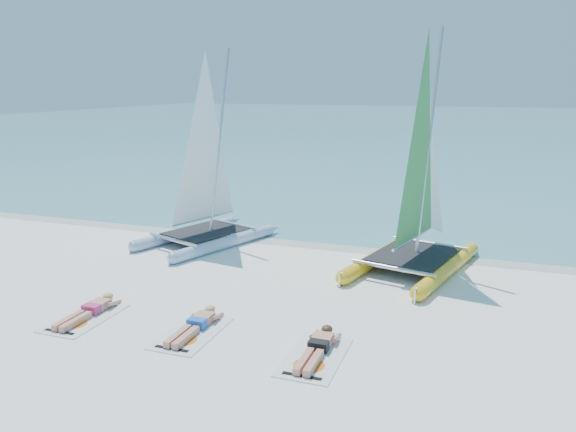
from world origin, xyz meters
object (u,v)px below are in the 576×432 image
Objects in this scene: sunbather_a at (90,310)px; towel_c at (315,357)px; catamaran_yellow at (423,191)px; sunbather_c at (318,347)px; sunbather_b at (196,324)px; towel_a at (85,318)px; catamaran_blue at (206,185)px; towel_b at (191,333)px.

towel_c is (5.10, -0.22, -0.11)m from sunbather_a.
catamaran_yellow is 3.79× the size of sunbather_c.
catamaran_yellow is at bearing 57.32° from sunbather_b.
towel_a is 1.00× the size of towel_c.
towel_a is 2.52m from sunbather_b.
sunbather_c is (5.10, -0.03, 0.00)m from sunbather_a.
towel_c is (5.10, -0.03, 0.00)m from towel_a.
catamaran_yellow is 7.16m from sunbather_b.
sunbather_a is 1.00× the size of sunbather_b.
sunbather_a is 5.11m from towel_c.
sunbather_a is 2.50m from sunbather_b.
sunbather_a is at bearing 90.00° from towel_a.
catamaran_blue is 3.30× the size of towel_b.
catamaran_yellow reaches higher than sunbather_b.
towel_b and towel_c have the same top height.
catamaran_blue reaches higher than sunbather_a.
towel_a is at bearing 179.64° from towel_c.
towel_b is (2.50, -0.09, -0.11)m from sunbather_a.
sunbather_b is at bearing 172.76° from towel_c.
catamaran_blue is at bearing 132.08° from sunbather_c.
towel_b is at bearing -107.99° from catamaran_yellow.
sunbather_a is 2.50m from towel_b.
catamaran_blue reaches higher than sunbather_c.
sunbather_b is (2.77, -5.81, -1.70)m from catamaran_blue.
catamaran_blue is at bearing 114.77° from towel_b.
sunbather_c is (2.60, -0.14, 0.00)m from sunbather_b.
sunbather_c is at bearing -0.36° from sunbather_a.
towel_c is at bearing -7.24° from sunbather_b.
towel_c is 1.07× the size of sunbather_c.
towel_a and towel_b have the same top height.
catamaran_yellow is 3.54× the size of towel_a.
sunbather_a is 1.00× the size of sunbather_c.
catamaran_blue is 6.17m from sunbather_a.
catamaran_yellow is 8.80m from sunbather_a.
sunbather_c reaches higher than towel_b.
sunbather_a is at bearing 177.48° from towel_c.
sunbather_c is (5.37, -5.95, -1.70)m from catamaran_blue.
catamaran_yellow reaches higher than catamaran_blue.
towel_c is at bearing -86.49° from catamaran_yellow.
catamaran_yellow reaches higher than towel_a.
towel_c is 0.22m from sunbather_c.
catamaran_blue is 3.54× the size of sunbather_b.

